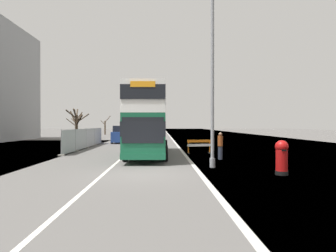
{
  "coord_description": "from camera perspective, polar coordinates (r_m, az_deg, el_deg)",
  "views": [
    {
      "loc": [
        0.95,
        -13.04,
        2.3
      ],
      "look_at": [
        1.44,
        5.2,
        2.2
      ],
      "focal_mm": 29.97,
      "sensor_mm": 36.0,
      "label": 1
    }
  ],
  "objects": [
    {
      "name": "red_pillar_postbox",
      "position": [
        13.87,
        22.12,
        -5.65
      ],
      "size": [
        0.59,
        0.59,
        1.58
      ],
      "color": "black",
      "rests_on": "ground"
    },
    {
      "name": "bare_tree_far_verge_near",
      "position": [
        40.85,
        -18.13,
        0.54
      ],
      "size": [
        2.98,
        2.64,
        4.5
      ],
      "color": "#4C3D2D",
      "rests_on": "ground"
    },
    {
      "name": "ground",
      "position": [
        13.38,
        -3.03,
        -9.8
      ],
      "size": [
        140.0,
        280.0,
        0.1
      ],
      "color": "#565451"
    },
    {
      "name": "car_receding_mid",
      "position": [
        43.62,
        -7.58,
        -1.37
      ],
      "size": [
        1.94,
        3.93,
        2.2
      ],
      "color": "gray",
      "rests_on": "ground"
    },
    {
      "name": "pedestrian_at_kerb",
      "position": [
        18.77,
        10.58,
        -3.99
      ],
      "size": [
        0.34,
        0.34,
        1.77
      ],
      "color": "#2D3342",
      "rests_on": "ground"
    },
    {
      "name": "car_oncoming_near",
      "position": [
        35.4,
        -9.51,
        -1.78
      ],
      "size": [
        2.05,
        4.36,
        2.15
      ],
      "color": "navy",
      "rests_on": "ground"
    },
    {
      "name": "bare_tree_far_verge_far",
      "position": [
        64.5,
        -12.66,
        -0.04
      ],
      "size": [
        2.29,
        2.26,
        4.29
      ],
      "color": "#4C3D2D",
      "rests_on": "ground"
    },
    {
      "name": "roadworks_barrier",
      "position": [
        22.27,
        6.34,
        -3.83
      ],
      "size": [
        1.93,
        0.74,
        1.09
      ],
      "color": "orange",
      "rests_on": "ground"
    },
    {
      "name": "car_receding_far",
      "position": [
        52.47,
        -2.6,
        -1.1
      ],
      "size": [
        1.97,
        3.94,
        2.12
      ],
      "color": "gray",
      "rests_on": "ground"
    },
    {
      "name": "lamppost_foreground",
      "position": [
        15.27,
        9.02,
        8.55
      ],
      "size": [
        0.29,
        0.7,
        9.46
      ],
      "color": "gray",
      "rests_on": "ground"
    },
    {
      "name": "construction_site_fence",
      "position": [
        28.31,
        -16.32,
        -2.48
      ],
      "size": [
        0.44,
        13.8,
        1.95
      ],
      "color": "#A8AAAD",
      "rests_on": "ground"
    },
    {
      "name": "double_decker_bus",
      "position": [
        20.7,
        -3.97,
        1.1
      ],
      "size": [
        2.92,
        10.65,
        4.86
      ],
      "color": "#145638",
      "rests_on": "ground"
    },
    {
      "name": "bare_tree_far_verge_mid",
      "position": [
        53.82,
        -18.14,
        0.42
      ],
      "size": [
        2.96,
        2.57,
        5.16
      ],
      "color": "#4C3D2D",
      "rests_on": "ground"
    }
  ]
}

